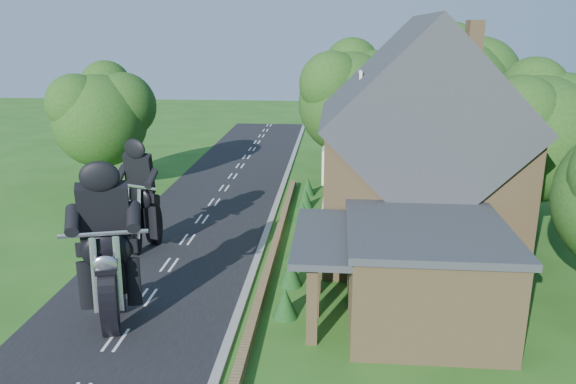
# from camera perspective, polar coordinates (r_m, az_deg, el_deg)

# --- Properties ---
(ground) EXTENTS (120.00, 120.00, 0.00)m
(ground) POSITION_cam_1_polar(r_m,az_deg,el_deg) (21.95, -14.20, -10.36)
(ground) COLOR #245618
(ground) RESTS_ON ground
(road) EXTENTS (7.00, 80.00, 0.02)m
(road) POSITION_cam_1_polar(r_m,az_deg,el_deg) (21.95, -14.21, -10.34)
(road) COLOR black
(road) RESTS_ON ground
(kerb) EXTENTS (0.30, 80.00, 0.12)m
(kerb) POSITION_cam_1_polar(r_m,az_deg,el_deg) (21.07, -4.61, -10.88)
(kerb) COLOR gray
(kerb) RESTS_ON ground
(garden_wall) EXTENTS (0.30, 22.00, 0.40)m
(garden_wall) POSITION_cam_1_polar(r_m,az_deg,el_deg) (25.44, -1.33, -5.56)
(garden_wall) COLOR olive
(garden_wall) RESTS_ON ground
(house) EXTENTS (9.54, 8.64, 10.24)m
(house) POSITION_cam_1_polar(r_m,az_deg,el_deg) (25.30, 12.97, 3.72)
(house) COLOR olive
(house) RESTS_ON ground
(annex) EXTENTS (7.05, 5.94, 3.44)m
(annex) POSITION_cam_1_polar(r_m,az_deg,el_deg) (19.58, 13.32, -7.95)
(annex) COLOR olive
(annex) RESTS_ON ground
(tree_house_right) EXTENTS (6.51, 6.00, 8.40)m
(tree_house_right) POSITION_cam_1_polar(r_m,az_deg,el_deg) (29.14, 24.52, 5.98)
(tree_house_right) COLOR black
(tree_house_right) RESTS_ON ground
(tree_behind_house) EXTENTS (7.81, 7.20, 10.08)m
(tree_behind_house) POSITION_cam_1_polar(r_m,az_deg,el_deg) (35.54, 16.95, 10.03)
(tree_behind_house) COLOR black
(tree_behind_house) RESTS_ON ground
(tree_behind_left) EXTENTS (6.94, 6.40, 9.16)m
(tree_behind_left) POSITION_cam_1_polar(r_m,az_deg,el_deg) (35.84, 6.98, 9.85)
(tree_behind_left) COLOR black
(tree_behind_left) RESTS_ON ground
(tree_far_road) EXTENTS (6.08, 5.60, 7.84)m
(tree_far_road) POSITION_cam_1_polar(r_m,az_deg,el_deg) (35.70, -18.00, 7.72)
(tree_far_road) COLOR black
(tree_far_road) RESTS_ON ground
(shrub_a) EXTENTS (0.90, 0.90, 1.10)m
(shrub_a) POSITION_cam_1_polar(r_m,az_deg,el_deg) (19.77, -0.31, -11.16)
(shrub_a) COLOR #123A15
(shrub_a) RESTS_ON ground
(shrub_b) EXTENTS (0.90, 0.90, 1.10)m
(shrub_b) POSITION_cam_1_polar(r_m,az_deg,el_deg) (22.01, 0.29, -8.17)
(shrub_b) COLOR #123A15
(shrub_b) RESTS_ON ground
(shrub_c) EXTENTS (0.90, 0.90, 1.10)m
(shrub_c) POSITION_cam_1_polar(r_m,az_deg,el_deg) (24.30, 0.76, -5.74)
(shrub_c) COLOR #123A15
(shrub_c) RESTS_ON ground
(shrub_d) EXTENTS (0.90, 0.90, 1.10)m
(shrub_d) POSITION_cam_1_polar(r_m,az_deg,el_deg) (28.99, 1.48, -2.05)
(shrub_d) COLOR #123A15
(shrub_d) RESTS_ON ground
(shrub_e) EXTENTS (0.90, 0.90, 1.10)m
(shrub_e) POSITION_cam_1_polar(r_m,az_deg,el_deg) (31.37, 1.76, -0.63)
(shrub_e) COLOR #123A15
(shrub_e) RESTS_ON ground
(shrub_f) EXTENTS (0.90, 0.90, 1.10)m
(shrub_f) POSITION_cam_1_polar(r_m,az_deg,el_deg) (33.76, 1.99, 0.60)
(shrub_f) COLOR #123A15
(shrub_f) RESTS_ON ground
(motorcycle_lead) EXTENTS (0.95, 1.90, 1.72)m
(motorcycle_lead) POSITION_cam_1_polar(r_m,az_deg,el_deg) (20.02, -17.40, -10.60)
(motorcycle_lead) COLOR black
(motorcycle_lead) RESTS_ON ground
(motorcycle_follow) EXTENTS (0.95, 1.70, 1.54)m
(motorcycle_follow) POSITION_cam_1_polar(r_m,az_deg,el_deg) (26.17, -14.43, -4.12)
(motorcycle_follow) COLOR black
(motorcycle_follow) RESTS_ON ground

